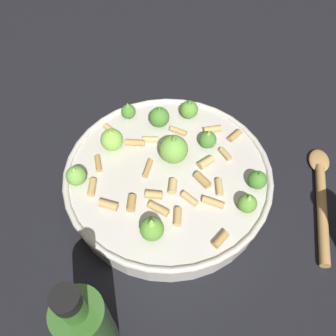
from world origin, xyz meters
The scene contains 4 objects.
ground_plane centered at (0.00, 0.00, 0.00)m, with size 2.40×2.40×0.00m, color black.
cooking_pan centered at (0.00, 0.00, 0.03)m, with size 0.34×0.34×0.10m.
olive_oil_bottle centered at (0.14, 0.21, 0.08)m, with size 0.06×0.06×0.19m.
wooden_spoon centered at (-0.25, 0.07, 0.01)m, with size 0.12×0.22×0.02m.
Camera 1 is at (0.07, 0.32, 0.51)m, focal length 37.86 mm.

